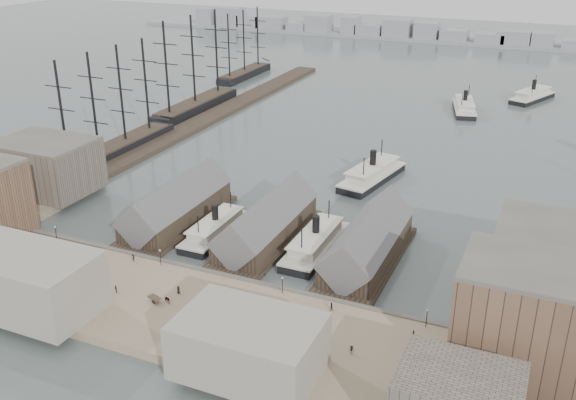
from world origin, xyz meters
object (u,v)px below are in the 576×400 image
at_px(ferry_docked_west, 216,228).
at_px(horse_cart_left, 37,251).
at_px(tram, 496,361).
at_px(horse_cart_center, 162,299).
at_px(horse_cart_right, 257,321).

bearing_deg(ferry_docked_west, horse_cart_left, -137.51).
bearing_deg(horse_cart_left, tram, -57.33).
distance_m(tram, horse_cart_center, 64.79).
height_order(horse_cart_center, horse_cart_right, horse_cart_right).
xyz_separation_m(horse_cart_left, horse_cart_right, (59.40, -4.92, -0.02)).
height_order(tram, horse_cart_right, tram).
relative_size(ferry_docked_west, horse_cart_right, 5.21).
height_order(ferry_docked_west, tram, ferry_docked_west).
distance_m(ferry_docked_west, horse_cart_center, 35.00).
bearing_deg(horse_cart_right, horse_cart_center, 105.27).
bearing_deg(tram, horse_cart_right, -175.92).
distance_m(ferry_docked_west, horse_cart_right, 43.79).
xyz_separation_m(ferry_docked_west, tram, (71.67, -29.39, 1.75)).
distance_m(tram, horse_cart_left, 102.91).
xyz_separation_m(horse_cart_center, horse_cart_right, (21.11, 0.75, 0.07)).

